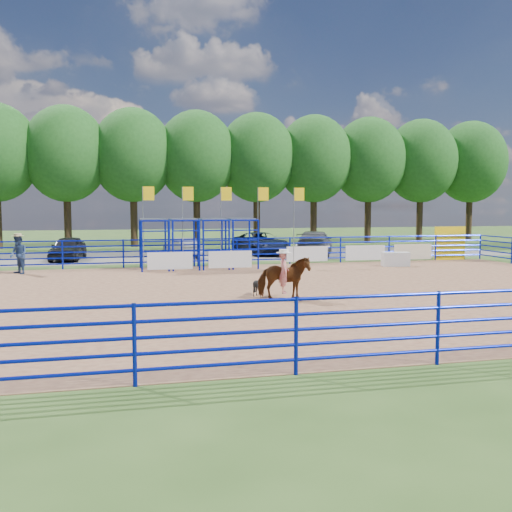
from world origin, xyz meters
name	(u,v)px	position (x,y,z in m)	size (l,w,h in m)	color
ground	(291,292)	(0.00, 0.00, 0.00)	(120.00, 120.00, 0.00)	#446327
arena_dirt	(291,292)	(0.00, 0.00, 0.01)	(30.00, 20.00, 0.02)	#A47352
gravel_strip	(216,255)	(0.00, 17.00, 0.01)	(40.00, 10.00, 0.01)	slate
announcer_table	(395,259)	(8.10, 7.45, 0.39)	(1.40, 0.65, 0.75)	silver
horse_and_rider	(284,275)	(-0.79, -1.67, 0.88)	(1.89, 1.15, 2.43)	#603313
calf	(259,285)	(-1.36, -0.41, 0.39)	(0.59, 0.67, 0.73)	black
spectator_cowboy	(18,254)	(-10.81, 8.37, 0.96)	(1.08, 1.13, 1.89)	navy
car_a	(68,248)	(-9.16, 15.25, 0.72)	(1.68, 4.17, 1.42)	black
car_b	(182,248)	(-2.38, 15.39, 0.63)	(1.31, 3.75, 1.24)	gray
car_c	(261,243)	(2.99, 16.55, 0.74)	(2.42, 5.25, 1.46)	#141A32
car_d	(314,243)	(6.28, 15.22, 0.80)	(2.21, 5.42, 1.57)	#57575A
perimeter_fence	(291,272)	(0.00, 0.00, 0.75)	(30.10, 20.10, 1.50)	#0818B4
chute_assembly	(205,244)	(-1.90, 8.84, 1.26)	(19.32, 2.41, 4.20)	#0818B4
treeline	(196,152)	(0.00, 26.00, 7.53)	(56.40, 6.40, 11.24)	#3F2B19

